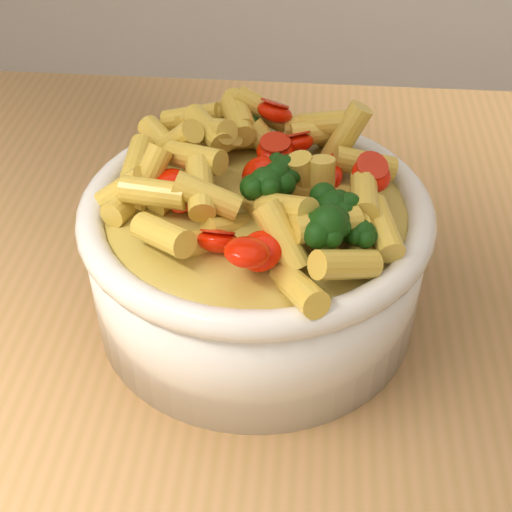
{
  "coord_description": "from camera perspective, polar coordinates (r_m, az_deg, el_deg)",
  "views": [
    {
      "loc": [
        0.05,
        -0.42,
        1.31
      ],
      "look_at": [
        0.01,
        -0.01,
        0.95
      ],
      "focal_mm": 50.0,
      "sensor_mm": 36.0,
      "label": 1
    }
  ],
  "objects": [
    {
      "name": "pasta_salad",
      "position": [
        0.5,
        -0.0,
        6.15
      ],
      "size": [
        0.21,
        0.21,
        0.05
      ],
      "color": "#F6D34D",
      "rests_on": "serving_bowl"
    },
    {
      "name": "table",
      "position": [
        0.66,
        -0.76,
        -10.07
      ],
      "size": [
        1.2,
        0.8,
        0.9
      ],
      "color": "#AA7849",
      "rests_on": "ground"
    },
    {
      "name": "serving_bowl",
      "position": [
        0.55,
        -0.0,
        0.11
      ],
      "size": [
        0.26,
        0.26,
        0.11
      ],
      "color": "white",
      "rests_on": "table"
    }
  ]
}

